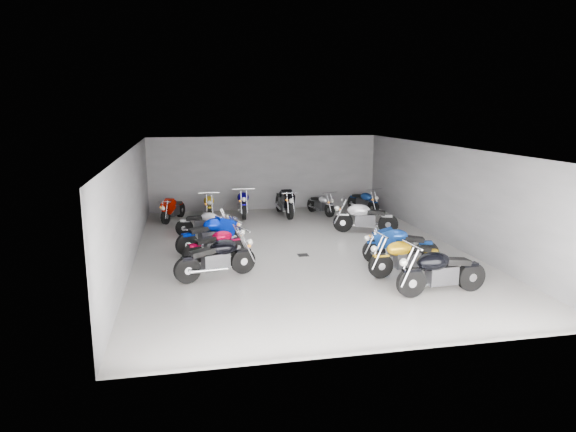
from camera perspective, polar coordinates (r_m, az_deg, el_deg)
The scene contains 20 objects.
ground at distance 16.15m, azimuth 1.28°, elevation -3.89°, with size 14.00×14.00×0.00m, color gray.
wall_back at distance 22.59m, azimuth -2.60°, elevation 4.79°, with size 10.00×0.10×3.20m, color gray.
wall_left at distance 15.50m, azimuth -17.05°, elevation 0.99°, with size 0.10×14.00×3.20m, color gray.
wall_right at distance 17.56m, azimuth 17.45°, elevation 2.20°, with size 0.10×14.00×3.20m, color gray.
ceiling at distance 15.58m, azimuth 1.33°, elevation 7.58°, with size 10.00×14.00×0.04m, color black.
drain_grate at distance 15.68m, azimuth 1.68°, elevation -4.35°, with size 0.32×0.32×0.01m, color black.
motorcycle_left_c at distance 13.61m, azimuth -7.91°, elevation -4.64°, with size 2.19×0.89×1.00m.
motorcycle_left_d at distance 15.11m, azimuth -7.96°, elevation -3.21°, with size 1.93×0.85×0.89m.
motorcycle_left_e at distance 16.11m, azimuth -8.51°, elevation -2.06°, with size 2.15×1.01×1.00m.
motorcycle_left_f at distance 17.99m, azimuth -9.26°, elevation -0.83°, with size 1.95×0.67×0.87m.
motorcycle_right_a at distance 12.87m, azimuth 16.61°, elevation -5.93°, with size 2.35×0.51×1.03m.
motorcycle_right_b at distance 14.02m, azimuth 12.97°, elevation -4.45°, with size 2.17×0.46×0.95m.
motorcycle_right_c at distance 15.10m, azimuth 12.28°, elevation -3.23°, with size 2.15×0.69×0.96m.
motorcycle_right_f at distance 18.52m, azimuth 8.51°, elevation -0.20°, with size 2.19×1.02×1.02m.
motorcycle_back_a at distance 20.82m, azimuth -12.68°, elevation 0.76°, with size 0.92×1.87×0.87m.
motorcycle_back_b at distance 21.06m, azimuth -8.77°, elevation 1.14°, with size 0.42×2.13×0.94m.
motorcycle_back_c at distance 21.31m, azimuth -5.02°, elevation 1.48°, with size 0.49×2.31×1.02m.
motorcycle_back_d at distance 21.28m, azimuth -0.38°, elevation 1.57°, with size 0.51×2.40×1.06m.
motorcycle_back_e at distance 21.57m, azimuth 3.68°, elevation 1.34°, with size 0.74×1.80×0.82m.
motorcycle_back_f at distance 22.19m, azimuth 8.37°, elevation 1.62°, with size 0.77×1.95×0.89m.
Camera 1 is at (-3.42, -15.16, 4.39)m, focal length 32.00 mm.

